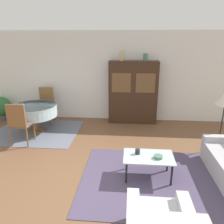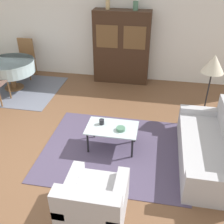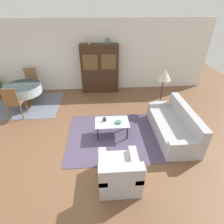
{
  "view_description": "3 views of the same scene",
  "coord_description": "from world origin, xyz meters",
  "px_view_note": "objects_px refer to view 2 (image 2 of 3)",
  "views": [
    {
      "loc": [
        0.58,
        -3.05,
        2.42
      ],
      "look_at": [
        0.2,
        1.4,
        0.95
      ],
      "focal_mm": 35.0,
      "sensor_mm": 36.0,
      "label": 1
    },
    {
      "loc": [
        1.62,
        -3.22,
        3.06
      ],
      "look_at": [
        0.94,
        0.48,
        0.75
      ],
      "focal_mm": 42.0,
      "sensor_mm": 36.0,
      "label": 2
    },
    {
      "loc": [
        0.68,
        -3.32,
        3.16
      ],
      "look_at": [
        0.94,
        0.48,
        0.75
      ],
      "focal_mm": 28.0,
      "sensor_mm": 36.0,
      "label": 3
    }
  ],
  "objects_px": {
    "floor_lamp": "(213,66)",
    "armchair": "(93,204)",
    "coffee_table": "(112,129)",
    "dining_chair_far": "(25,56)",
    "cup": "(102,122)",
    "vase_tall": "(108,3)",
    "couch": "(212,149)",
    "bowl": "(121,129)",
    "vase_short": "(136,6)",
    "display_cabinet": "(122,48)",
    "dining_table": "(10,67)"
  },
  "relations": [
    {
      "from": "armchair",
      "to": "vase_short",
      "type": "xyz_separation_m",
      "value": [
        -0.0,
        4.43,
        1.67
      ]
    },
    {
      "from": "cup",
      "to": "coffee_table",
      "type": "bearing_deg",
      "value": -18.85
    },
    {
      "from": "dining_chair_far",
      "to": "vase_tall",
      "type": "xyz_separation_m",
      "value": [
        2.31,
        0.15,
        1.41
      ]
    },
    {
      "from": "display_cabinet",
      "to": "floor_lamp",
      "type": "xyz_separation_m",
      "value": [
        2.01,
        -1.6,
        0.27
      ]
    },
    {
      "from": "dining_chair_far",
      "to": "vase_short",
      "type": "distance_m",
      "value": 3.29
    },
    {
      "from": "dining_chair_far",
      "to": "vase_tall",
      "type": "relative_size",
      "value": 3.77
    },
    {
      "from": "bowl",
      "to": "vase_short",
      "type": "bearing_deg",
      "value": 92.42
    },
    {
      "from": "coffee_table",
      "to": "vase_short",
      "type": "distance_m",
      "value": 3.3
    },
    {
      "from": "armchair",
      "to": "vase_tall",
      "type": "bearing_deg",
      "value": 98.69
    },
    {
      "from": "coffee_table",
      "to": "dining_chair_far",
      "type": "relative_size",
      "value": 0.87
    },
    {
      "from": "armchair",
      "to": "vase_tall",
      "type": "xyz_separation_m",
      "value": [
        -0.68,
        4.43,
        1.71
      ]
    },
    {
      "from": "dining_table",
      "to": "vase_short",
      "type": "distance_m",
      "value": 3.43
    },
    {
      "from": "armchair",
      "to": "display_cabinet",
      "type": "bearing_deg",
      "value": 94.1
    },
    {
      "from": "couch",
      "to": "vase_tall",
      "type": "xyz_separation_m",
      "value": [
        -2.33,
        3.0,
        1.71
      ]
    },
    {
      "from": "couch",
      "to": "display_cabinet",
      "type": "distance_m",
      "value": 3.65
    },
    {
      "from": "dining_table",
      "to": "vase_short",
      "type": "bearing_deg",
      "value": 18.19
    },
    {
      "from": "vase_tall",
      "to": "dining_chair_far",
      "type": "bearing_deg",
      "value": -176.41
    },
    {
      "from": "armchair",
      "to": "vase_short",
      "type": "bearing_deg",
      "value": 90.02
    },
    {
      "from": "floor_lamp",
      "to": "vase_short",
      "type": "distance_m",
      "value": 2.45
    },
    {
      "from": "bowl",
      "to": "vase_short",
      "type": "distance_m",
      "value": 3.32
    },
    {
      "from": "dining_table",
      "to": "dining_chair_far",
      "type": "xyz_separation_m",
      "value": [
        0.0,
        0.84,
        -0.01
      ]
    },
    {
      "from": "floor_lamp",
      "to": "vase_tall",
      "type": "relative_size",
      "value": 5.14
    },
    {
      "from": "couch",
      "to": "floor_lamp",
      "type": "relative_size",
      "value": 1.39
    },
    {
      "from": "couch",
      "to": "bowl",
      "type": "bearing_deg",
      "value": 88.18
    },
    {
      "from": "bowl",
      "to": "vase_tall",
      "type": "distance_m",
      "value": 3.43
    },
    {
      "from": "coffee_table",
      "to": "vase_short",
      "type": "bearing_deg",
      "value": 89.27
    },
    {
      "from": "bowl",
      "to": "vase_short",
      "type": "height_order",
      "value": "vase_short"
    },
    {
      "from": "dining_chair_far",
      "to": "display_cabinet",
      "type": "bearing_deg",
      "value": -176.91
    },
    {
      "from": "armchair",
      "to": "coffee_table",
      "type": "bearing_deg",
      "value": 91.45
    },
    {
      "from": "floor_lamp",
      "to": "vase_tall",
      "type": "distance_m",
      "value": 2.97
    },
    {
      "from": "dining_table",
      "to": "dining_chair_far",
      "type": "height_order",
      "value": "dining_chair_far"
    },
    {
      "from": "armchair",
      "to": "vase_short",
      "type": "distance_m",
      "value": 4.74
    },
    {
      "from": "dining_chair_far",
      "to": "armchair",
      "type": "bearing_deg",
      "value": 124.92
    },
    {
      "from": "dining_chair_far",
      "to": "coffee_table",
      "type": "bearing_deg",
      "value": 136.99
    },
    {
      "from": "display_cabinet",
      "to": "dining_table",
      "type": "distance_m",
      "value": 2.87
    },
    {
      "from": "display_cabinet",
      "to": "dining_chair_far",
      "type": "distance_m",
      "value": 2.7
    },
    {
      "from": "floor_lamp",
      "to": "vase_short",
      "type": "xyz_separation_m",
      "value": [
        -1.69,
        1.6,
        0.76
      ]
    },
    {
      "from": "couch",
      "to": "cup",
      "type": "xyz_separation_m",
      "value": [
        -1.89,
        0.17,
        0.19
      ]
    },
    {
      "from": "coffee_table",
      "to": "dining_chair_far",
      "type": "bearing_deg",
      "value": 136.99
    },
    {
      "from": "display_cabinet",
      "to": "floor_lamp",
      "type": "height_order",
      "value": "display_cabinet"
    },
    {
      "from": "coffee_table",
      "to": "floor_lamp",
      "type": "relative_size",
      "value": 0.63
    },
    {
      "from": "display_cabinet",
      "to": "vase_tall",
      "type": "relative_size",
      "value": 6.74
    },
    {
      "from": "coffee_table",
      "to": "bowl",
      "type": "xyz_separation_m",
      "value": [
        0.16,
        -0.06,
        0.07
      ]
    },
    {
      "from": "vase_tall",
      "to": "floor_lamp",
      "type": "bearing_deg",
      "value": -34.11
    },
    {
      "from": "couch",
      "to": "coffee_table",
      "type": "bearing_deg",
      "value": 86.45
    },
    {
      "from": "armchair",
      "to": "floor_lamp",
      "type": "height_order",
      "value": "floor_lamp"
    },
    {
      "from": "bowl",
      "to": "display_cabinet",
      "type": "bearing_deg",
      "value": 98.49
    },
    {
      "from": "dining_chair_far",
      "to": "cup",
      "type": "relative_size",
      "value": 10.94
    },
    {
      "from": "floor_lamp",
      "to": "armchair",
      "type": "bearing_deg",
      "value": -120.92
    },
    {
      "from": "cup",
      "to": "vase_short",
      "type": "xyz_separation_m",
      "value": [
        0.23,
        2.83,
        1.48
      ]
    }
  ]
}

